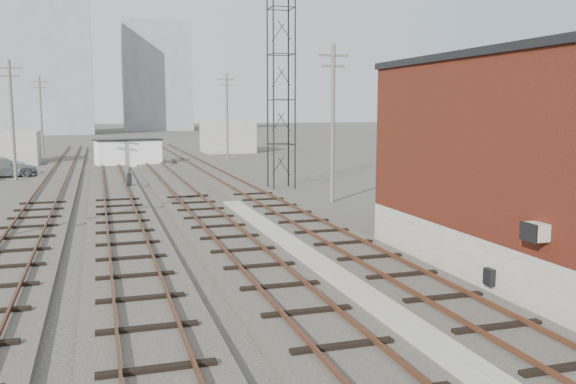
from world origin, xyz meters
name	(u,v)px	position (x,y,z in m)	size (l,w,h in m)	color
ground	(163,160)	(0.00, 60.00, 0.00)	(320.00, 320.00, 0.00)	#282621
track_right	(227,181)	(2.50, 39.00, 0.11)	(3.20, 90.00, 0.39)	#332D28
track_mid_right	(172,183)	(-1.50, 39.00, 0.11)	(3.20, 90.00, 0.39)	#332D28
track_mid_left	(114,185)	(-5.50, 39.00, 0.11)	(3.20, 90.00, 0.39)	#332D28
track_left	(53,187)	(-9.50, 39.00, 0.11)	(3.20, 90.00, 0.39)	#332D28
platform_curb	(318,266)	(0.50, 14.00, 0.13)	(0.90, 28.00, 0.26)	gray
brick_building	(536,162)	(7.50, 12.00, 3.63)	(6.54, 12.20, 7.22)	gray
lattice_tower	(281,77)	(5.50, 35.00, 7.50)	(1.60, 1.60, 15.00)	black
utility_pole_left_b	(12,117)	(-12.50, 45.00, 4.80)	(1.80, 0.24, 9.00)	#595147
utility_pole_left_c	(41,114)	(-12.50, 70.00, 4.80)	(1.80, 0.24, 9.00)	#595147
utility_pole_right_a	(333,119)	(6.50, 28.00, 4.80)	(1.80, 0.24, 9.00)	#595147
utility_pole_right_b	(227,114)	(6.50, 58.00, 4.80)	(1.80, 0.24, 9.00)	#595147
apartment_left	(37,62)	(-18.00, 135.00, 15.00)	(22.00, 14.00, 30.00)	gray
apartment_right	(157,77)	(8.00, 150.00, 13.00)	(16.00, 12.00, 26.00)	gray
shed_right	(227,136)	(9.00, 70.00, 2.00)	(6.00, 6.00, 4.00)	gray
switch_stand	(129,180)	(-4.50, 37.65, 0.60)	(0.32, 0.32, 1.27)	black
site_trailer	(128,152)	(-3.75, 54.64, 1.29)	(6.42, 3.64, 2.55)	white
car_silver	(1,164)	(-14.57, 52.89, 0.62)	(1.31, 3.74, 1.23)	#939499
car_grey	(3,168)	(-13.77, 47.91, 0.75)	(2.09, 5.14, 1.49)	slate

